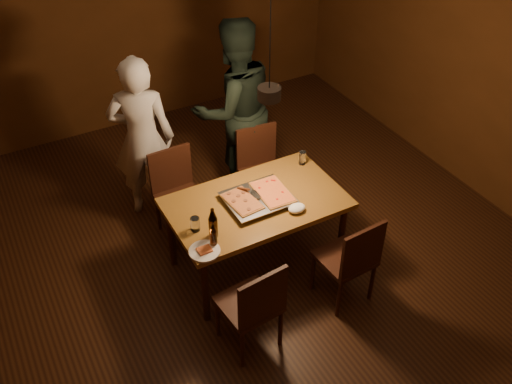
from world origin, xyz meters
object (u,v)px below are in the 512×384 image
chair_far_left (176,186)px  beer_bottle_a (213,234)px  beer_bottle_b (213,223)px  diner_white (142,139)px  chair_far_right (260,162)px  pizza_tray (258,199)px  diner_dark (234,109)px  dining_table (256,208)px  plate_slice (204,251)px  chair_near_right (352,255)px  chair_near_left (255,302)px  pendant_lamp (269,92)px

chair_far_left → beer_bottle_a: bearing=82.3°
beer_bottle_a → beer_bottle_b: beer_bottle_b is taller
chair_far_left → diner_white: 0.57m
chair_far_right → beer_bottle_a: bearing=51.9°
pizza_tray → beer_bottle_b: beer_bottle_b is taller
diner_dark → chair_far_right: bearing=96.5°
chair_far_right → diner_dark: 0.60m
dining_table → plate_slice: (-0.64, -0.35, 0.08)m
chair_near_right → diner_white: 2.28m
dining_table → plate_slice: plate_slice is taller
chair_near_left → pizza_tray: chair_near_left is taller
chair_near_left → pendant_lamp: (0.57, 0.81, 1.22)m
chair_far_left → dining_table: bearing=117.0°
beer_bottle_a → pendant_lamp: bearing=25.6°
pizza_tray → chair_near_right: bearing=-54.2°
dining_table → pizza_tray: 0.10m
pizza_tray → beer_bottle_a: (-0.56, -0.30, 0.09)m
plate_slice → diner_dark: bearing=55.8°
plate_slice → dining_table: bearing=28.6°
chair_near_right → beer_bottle_a: size_ratio=2.17×
pizza_tray → pendant_lamp: pendant_lamp is taller
beer_bottle_b → pizza_tray: bearing=21.7°
pendant_lamp → dining_table: bearing=-178.4°
chair_near_right → plate_slice: bearing=156.5°
plate_slice → beer_bottle_b: bearing=43.3°
diner_white → chair_near_left: bearing=117.7°
chair_far_right → pendant_lamp: size_ratio=0.44×
pizza_tray → beer_bottle_a: 0.64m
beer_bottle_a → beer_bottle_b: size_ratio=0.82×
chair_near_left → diner_white: bearing=87.0°
beer_bottle_b → chair_far_left: bearing=85.8°
plate_slice → diner_white: (0.08, 1.59, 0.09)m
diner_dark → beer_bottle_b: bearing=56.7°
chair_near_right → chair_far_left: bearing=117.0°
chair_far_left → chair_far_right: size_ratio=1.00×
chair_far_right → chair_near_left: same height
chair_far_right → beer_bottle_a: size_ratio=2.17×
beer_bottle_b → chair_near_left: bearing=-85.5°
dining_table → diner_white: diner_white is taller
dining_table → chair_near_left: size_ratio=3.09×
chair_far_right → diner_dark: size_ratio=0.26×
chair_near_left → plate_slice: chair_near_left is taller
dining_table → beer_bottle_a: (-0.55, -0.31, 0.19)m
beer_bottle_a → plate_slice: (-0.10, -0.04, -0.10)m
dining_table → diner_white: (-0.56, 1.24, 0.17)m
beer_bottle_b → diner_dark: diner_dark is taller
pendant_lamp → diner_white: bearing=118.5°
chair_near_right → pendant_lamp: bearing=112.2°
plate_slice → beer_bottle_a: bearing=20.5°
chair_near_right → diner_dark: 1.99m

